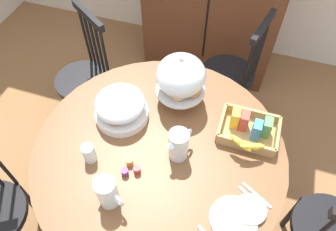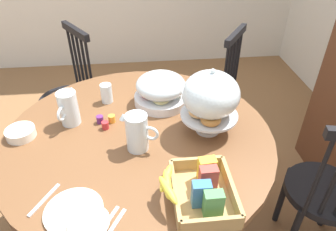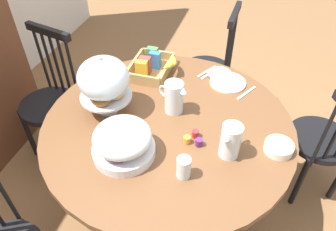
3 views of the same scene
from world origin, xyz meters
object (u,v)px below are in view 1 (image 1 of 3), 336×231
object	(u,v)px
windsor_chair_host_seat	(231,75)
drinking_glass	(89,153)
windsor_chair_near_window	(85,79)
pastry_stand_with_dome	(181,77)
dining_table	(160,166)
orange_juice_pitcher	(179,146)
china_plate_large	(233,219)
fruit_platter_covered	(120,107)
china_plate_small	(250,209)
milk_pitcher	(108,193)
cereal_basket	(249,130)

from	to	relation	value
windsor_chair_host_seat	drinking_glass	bearing A→B (deg)	-116.62
windsor_chair_near_window	pastry_stand_with_dome	size ratio (longest dim) A/B	2.83
dining_table	pastry_stand_with_dome	xyz separation A→B (m)	(0.01, 0.35, 0.38)
orange_juice_pitcher	china_plate_large	xyz separation A→B (m)	(0.34, -0.25, -0.08)
pastry_stand_with_dome	fruit_platter_covered	xyz separation A→B (m)	(-0.28, -0.21, -0.11)
orange_juice_pitcher	dining_table	bearing A→B (deg)	179.37
pastry_stand_with_dome	china_plate_large	world-z (taller)	pastry_stand_with_dome
pastry_stand_with_dome	orange_juice_pitcher	world-z (taller)	pastry_stand_with_dome
windsor_chair_host_seat	china_plate_small	bearing A→B (deg)	-76.70
milk_pitcher	windsor_chair_host_seat	bearing A→B (deg)	73.98
pastry_stand_with_dome	orange_juice_pitcher	xyz separation A→B (m)	(0.10, -0.35, -0.11)
china_plate_large	drinking_glass	size ratio (longest dim) A/B	2.00
dining_table	milk_pitcher	size ratio (longest dim) A/B	7.36
windsor_chair_near_window	milk_pitcher	xyz separation A→B (m)	(0.66, -0.91, 0.37)
dining_table	orange_juice_pitcher	distance (m)	0.29
china_plate_small	pastry_stand_with_dome	bearing A→B (deg)	132.97
pastry_stand_with_dome	fruit_platter_covered	size ratio (longest dim) A/B	1.15
fruit_platter_covered	china_plate_large	distance (m)	0.81
windsor_chair_near_window	milk_pitcher	size ratio (longest dim) A/B	5.36
windsor_chair_near_window	china_plate_small	distance (m)	1.53
cereal_basket	drinking_glass	distance (m)	0.84
milk_pitcher	drinking_glass	distance (m)	0.26
pastry_stand_with_dome	fruit_platter_covered	world-z (taller)	pastry_stand_with_dome
fruit_platter_covered	milk_pitcher	xyz separation A→B (m)	(0.14, -0.48, -0.00)
windsor_chair_near_window	drinking_glass	bearing A→B (deg)	-57.04
china_plate_large	china_plate_small	world-z (taller)	china_plate_small
windsor_chair_host_seat	dining_table	bearing A→B (deg)	-104.39
windsor_chair_near_window	fruit_platter_covered	bearing A→B (deg)	-39.49
orange_juice_pitcher	milk_pitcher	xyz separation A→B (m)	(-0.23, -0.34, -0.00)
dining_table	china_plate_large	bearing A→B (deg)	-29.43
windsor_chair_near_window	cereal_basket	size ratio (longest dim) A/B	3.09
orange_juice_pitcher	drinking_glass	xyz separation A→B (m)	(-0.42, -0.17, -0.03)
fruit_platter_covered	china_plate_small	xyz separation A→B (m)	(0.78, -0.32, -0.07)
pastry_stand_with_dome	china_plate_large	xyz separation A→B (m)	(0.44, -0.60, -0.19)
windsor_chair_near_window	windsor_chair_host_seat	world-z (taller)	same
orange_juice_pitcher	milk_pitcher	distance (m)	0.41
china_plate_large	fruit_platter_covered	bearing A→B (deg)	151.44
milk_pitcher	drinking_glass	bearing A→B (deg)	136.97
windsor_chair_near_window	cereal_basket	distance (m)	1.30
china_plate_small	orange_juice_pitcher	bearing A→B (deg)	155.27
milk_pitcher	cereal_basket	size ratio (longest dim) A/B	0.58
dining_table	china_plate_small	bearing A→B (deg)	-20.18
windsor_chair_near_window	windsor_chair_host_seat	bearing A→B (deg)	19.98
milk_pitcher	china_plate_small	bearing A→B (deg)	13.71
fruit_platter_covered	drinking_glass	size ratio (longest dim) A/B	2.73
pastry_stand_with_dome	windsor_chair_near_window	bearing A→B (deg)	164.82
china_plate_small	drinking_glass	size ratio (longest dim) A/B	1.36
windsor_chair_near_window	cereal_basket	world-z (taller)	windsor_chair_near_window
drinking_glass	windsor_chair_host_seat	bearing A→B (deg)	63.38
china_plate_large	drinking_glass	bearing A→B (deg)	173.71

